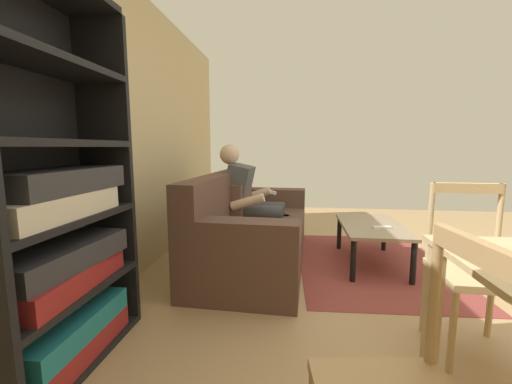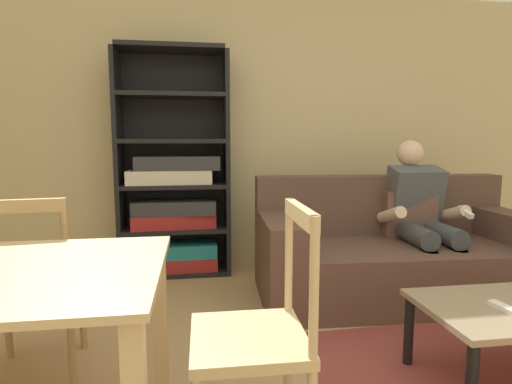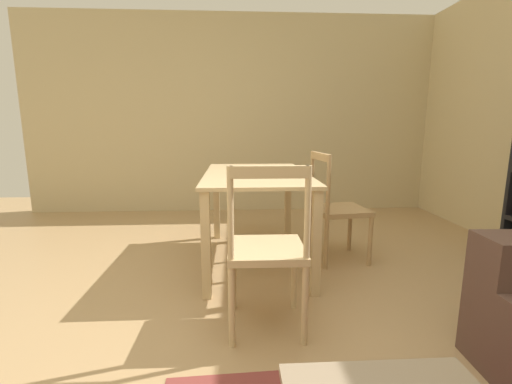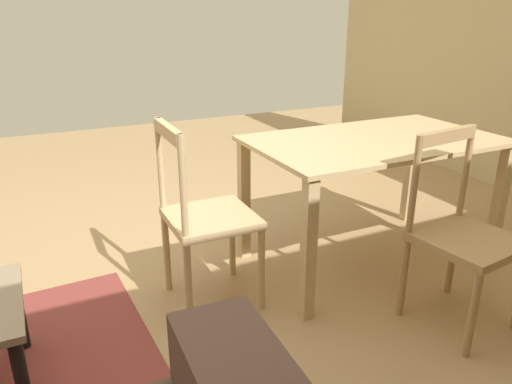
% 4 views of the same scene
% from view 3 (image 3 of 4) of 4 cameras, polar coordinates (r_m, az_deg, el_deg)
% --- Properties ---
extents(ground_plane, '(8.32, 8.32, 0.00)m').
position_cam_3_polar(ground_plane, '(1.99, -4.45, -24.36)').
color(ground_plane, tan).
extents(wall_side, '(0.12, 5.37, 2.55)m').
position_cam_3_polar(wall_side, '(4.79, -3.92, 12.28)').
color(wall_side, '#C8B586').
rests_on(wall_side, ground_plane).
extents(dining_table, '(1.40, 0.83, 0.76)m').
position_cam_3_polar(dining_table, '(2.90, 0.00, 0.90)').
color(dining_table, '#D1B27F').
rests_on(dining_table, ground_plane).
extents(dining_chair_near_wall, '(0.47, 0.47, 0.92)m').
position_cam_3_polar(dining_chair_near_wall, '(3.05, 12.96, -2.69)').
color(dining_chair_near_wall, tan).
rests_on(dining_chair_near_wall, ground_plane).
extents(dining_chair_facing_couch, '(0.43, 0.43, 0.95)m').
position_cam_3_polar(dining_chair_facing_couch, '(1.95, 1.73, -9.45)').
color(dining_chair_facing_couch, '#D1B27F').
rests_on(dining_chair_facing_couch, ground_plane).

